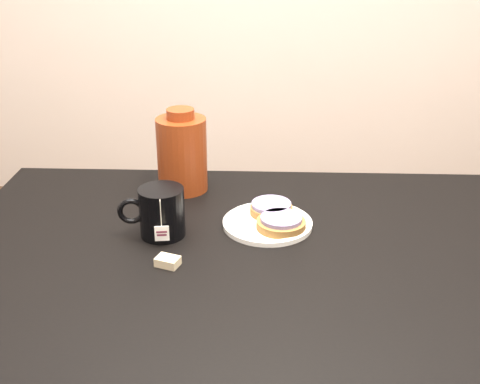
# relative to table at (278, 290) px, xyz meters

# --- Properties ---
(table) EXTENTS (1.40, 0.90, 0.75)m
(table) POSITION_rel_table_xyz_m (0.00, 0.00, 0.00)
(table) COLOR black
(table) RESTS_ON ground_plane
(plate) EXTENTS (0.20, 0.20, 0.01)m
(plate) POSITION_rel_table_xyz_m (-0.02, 0.13, 0.09)
(plate) COLOR white
(plate) RESTS_ON table
(bagel_back) EXTENTS (0.11, 0.11, 0.03)m
(bagel_back) POSITION_rel_table_xyz_m (-0.02, 0.17, 0.11)
(bagel_back) COLOR brown
(bagel_back) RESTS_ON plate
(bagel_front) EXTENTS (0.15, 0.15, 0.03)m
(bagel_front) POSITION_rel_table_xyz_m (0.01, 0.10, 0.11)
(bagel_front) COLOR brown
(bagel_front) RESTS_ON plate
(mug) EXTENTS (0.15, 0.11, 0.11)m
(mug) POSITION_rel_table_xyz_m (-0.25, 0.08, 0.14)
(mug) COLOR black
(mug) RESTS_ON table
(teabag_pouch) EXTENTS (0.05, 0.05, 0.02)m
(teabag_pouch) POSITION_rel_table_xyz_m (-0.22, -0.05, 0.09)
(teabag_pouch) COLOR #C6B793
(teabag_pouch) RESTS_ON table
(bagel_package) EXTENTS (0.15, 0.15, 0.21)m
(bagel_package) POSITION_rel_table_xyz_m (-0.24, 0.33, 0.18)
(bagel_package) COLOR #571B0B
(bagel_package) RESTS_ON table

